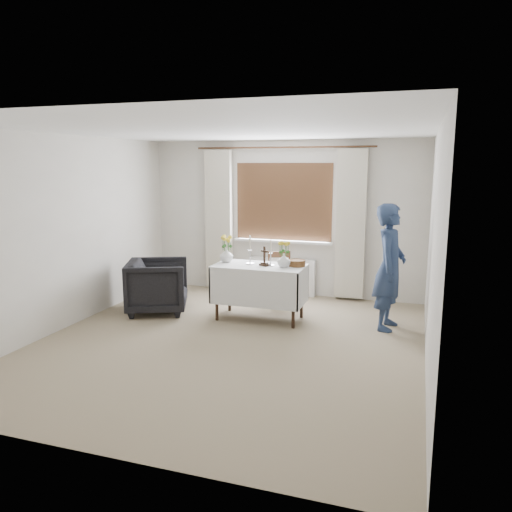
{
  "coord_description": "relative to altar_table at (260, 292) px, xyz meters",
  "views": [
    {
      "loc": [
        2.1,
        -5.33,
        2.12
      ],
      "look_at": [
        0.08,
        0.82,
        0.93
      ],
      "focal_mm": 35.0,
      "sensor_mm": 36.0,
      "label": 1
    }
  ],
  "objects": [
    {
      "name": "flower_vase_right",
      "position": [
        0.35,
        -0.02,
        0.47
      ],
      "size": [
        0.2,
        0.2,
        0.19
      ],
      "primitive_type": "imported",
      "rotation": [
        0.0,
        0.0,
        -0.11
      ],
      "color": "silver",
      "rests_on": "altar_table"
    },
    {
      "name": "armchair",
      "position": [
        -1.51,
        -0.13,
        0.0
      ],
      "size": [
        1.1,
        1.08,
        0.77
      ],
      "primitive_type": "imported",
      "rotation": [
        0.0,
        0.0,
        1.97
      ],
      "color": "black",
      "rests_on": "ground"
    },
    {
      "name": "altar_table",
      "position": [
        0.0,
        0.0,
        0.0
      ],
      "size": [
        1.24,
        0.64,
        0.76
      ],
      "primitive_type": "cube",
      "color": "silver",
      "rests_on": "ground"
    },
    {
      "name": "wooden_cross",
      "position": [
        0.07,
        -0.01,
        0.51
      ],
      "size": [
        0.15,
        0.13,
        0.27
      ],
      "primitive_type": null,
      "rotation": [
        0.0,
        0.0,
        -0.43
      ],
      "color": "black",
      "rests_on": "altar_table"
    },
    {
      "name": "ground",
      "position": [
        -0.06,
        -1.02,
        -0.38
      ],
      "size": [
        5.0,
        5.0,
        0.0
      ],
      "primitive_type": "plane",
      "color": "gray",
      "rests_on": "ground"
    },
    {
      "name": "candlestick_right",
      "position": [
        0.15,
        0.02,
        0.56
      ],
      "size": [
        0.11,
        0.11,
        0.36
      ],
      "primitive_type": null,
      "rotation": [
        0.0,
        0.0,
        0.11
      ],
      "color": "silver",
      "rests_on": "altar_table"
    },
    {
      "name": "radiator",
      "position": [
        -0.06,
        1.4,
        -0.08
      ],
      "size": [
        1.1,
        0.1,
        0.6
      ],
      "primitive_type": "cube",
      "color": "white",
      "rests_on": "ground"
    },
    {
      "name": "wicker_basket",
      "position": [
        0.5,
        0.11,
        0.42
      ],
      "size": [
        0.29,
        0.29,
        0.09
      ],
      "primitive_type": "cylinder",
      "rotation": [
        0.0,
        0.0,
        0.32
      ],
      "color": "brown",
      "rests_on": "altar_table"
    },
    {
      "name": "candlestick_left",
      "position": [
        -0.15,
        0.04,
        0.58
      ],
      "size": [
        0.14,
        0.14,
        0.4
      ],
      "primitive_type": null,
      "rotation": [
        0.0,
        0.0,
        -0.27
      ],
      "color": "silver",
      "rests_on": "altar_table"
    },
    {
      "name": "person",
      "position": [
        1.71,
        0.15,
        0.44
      ],
      "size": [
        0.46,
        0.64,
        1.64
      ],
      "primitive_type": "imported",
      "rotation": [
        0.0,
        0.0,
        1.45
      ],
      "color": "navy",
      "rests_on": "ground"
    },
    {
      "name": "wooden_chair",
      "position": [
        0.09,
        0.75,
        0.02
      ],
      "size": [
        0.49,
        0.49,
        0.81
      ],
      "primitive_type": null,
      "rotation": [
        0.0,
        0.0,
        0.41
      ],
      "color": "#562C1D",
      "rests_on": "ground"
    },
    {
      "name": "flower_vase_left",
      "position": [
        -0.52,
        0.07,
        0.48
      ],
      "size": [
        0.22,
        0.22,
        0.2
      ],
      "primitive_type": "imported",
      "rotation": [
        0.0,
        0.0,
        0.18
      ],
      "color": "silver",
      "rests_on": "altar_table"
    }
  ]
}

